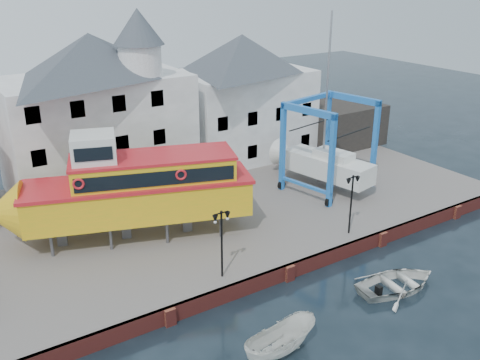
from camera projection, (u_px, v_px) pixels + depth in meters
ground at (289, 280)px, 32.51m from camera, size 140.00×140.00×0.00m
hardstanding at (201, 209)px, 40.90m from camera, size 44.00×22.00×1.00m
quay_wall at (288, 272)px, 32.41m from camera, size 44.00×0.47×1.00m
building_white_main at (98, 110)px, 41.67m from camera, size 14.00×8.30×14.00m
building_white_right at (242, 96)px, 49.43m from camera, size 12.00×8.00×11.20m
shed_dark at (335, 123)px, 54.26m from camera, size 8.00×7.00×4.00m
lamp_post_left at (221, 227)px, 29.88m from camera, size 1.12×0.32×4.20m
lamp_post_right at (352, 190)px, 34.94m from camera, size 1.12×0.32×4.20m
tour_boat at (123, 190)px, 34.30m from camera, size 17.04×9.09×7.25m
travel_lift at (320, 158)px, 43.28m from camera, size 7.30×9.41×13.80m
motorboat_a at (280, 353)px, 26.33m from camera, size 4.42×1.93×1.67m
motorboat_b at (397, 289)px, 31.60m from camera, size 5.67×4.40×1.08m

